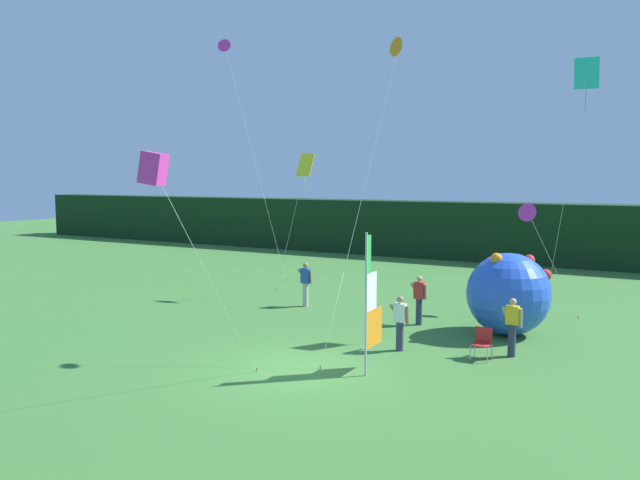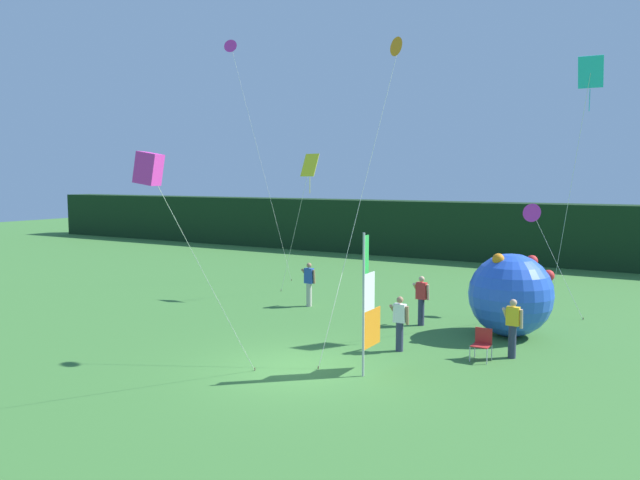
{
  "view_description": "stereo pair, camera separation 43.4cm",
  "coord_description": "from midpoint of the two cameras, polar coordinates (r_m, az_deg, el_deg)",
  "views": [
    {
      "loc": [
        8.43,
        -13.78,
        5.09
      ],
      "look_at": [
        -0.6,
        2.24,
        3.25
      ],
      "focal_mm": 34.66,
      "sensor_mm": 36.0,
      "label": 1
    },
    {
      "loc": [
        8.81,
        -13.57,
        5.09
      ],
      "look_at": [
        -0.6,
        2.24,
        3.25
      ],
      "focal_mm": 34.66,
      "sensor_mm": 36.0,
      "label": 2
    }
  ],
  "objects": [
    {
      "name": "person_far_left",
      "position": [
        18.5,
        6.72,
        -7.5
      ],
      "size": [
        0.55,
        0.48,
        1.64
      ],
      "color": "#2D334C",
      "rests_on": "ground"
    },
    {
      "name": "person_near_banner",
      "position": [
        18.53,
        16.68,
        -7.58
      ],
      "size": [
        0.55,
        0.48,
        1.7
      ],
      "color": "#2D334C",
      "rests_on": "ground"
    },
    {
      "name": "person_far_right",
      "position": [
        21.78,
        8.58,
        -5.37
      ],
      "size": [
        0.55,
        0.48,
        1.73
      ],
      "color": "#2D334C",
      "rests_on": "ground"
    },
    {
      "name": "kite_magenta_delta_3",
      "position": [
        31.41,
        -9.13,
        17.03
      ],
      "size": [
        2.88,
        1.69,
        11.74
      ],
      "color": "brown",
      "rests_on": "ground"
    },
    {
      "name": "kite_orange_delta_4",
      "position": [
        18.81,
        6.5,
        16.94
      ],
      "size": [
        1.19,
        3.35,
        9.16
      ],
      "color": "brown",
      "rests_on": "ground"
    },
    {
      "name": "banner_flag",
      "position": [
        16.17,
        3.95,
        -6.09
      ],
      "size": [
        0.06,
        1.03,
        3.72
      ],
      "color": "#B7B7BC",
      "rests_on": "ground"
    },
    {
      "name": "ground_plane",
      "position": [
        16.95,
        -2.76,
        -11.76
      ],
      "size": [
        120.0,
        120.0,
        0.0
      ],
      "primitive_type": "plane",
      "color": "#3D7533"
    },
    {
      "name": "distant_treeline",
      "position": [
        39.19,
        16.58,
        0.67
      ],
      "size": [
        80.0,
        2.4,
        3.61
      ],
      "primitive_type": "cube",
      "color": "black",
      "rests_on": "ground"
    },
    {
      "name": "inflatable_balloon",
      "position": [
        20.98,
        16.44,
        -4.78
      ],
      "size": [
        2.69,
        2.69,
        2.73
      ],
      "color": "blue",
      "rests_on": "ground"
    },
    {
      "name": "person_mid_field",
      "position": [
        24.61,
        -1.84,
        -4.0
      ],
      "size": [
        0.55,
        0.48,
        1.75
      ],
      "color": "#B7B2A3",
      "rests_on": "ground"
    },
    {
      "name": "kite_magenta_box_5",
      "position": [
        13.72,
        -15.97,
        6.28
      ],
      "size": [
        0.67,
        3.61,
        5.67
      ],
      "color": "brown",
      "rests_on": "ground"
    },
    {
      "name": "kite_magenta_delta_0",
      "position": [
        24.62,
        18.21,
        2.36
      ],
      "size": [
        2.34,
        0.59,
        4.15
      ],
      "color": "brown",
      "rests_on": "ground"
    },
    {
      "name": "folding_chair",
      "position": [
        18.18,
        14.09,
        -9.04
      ],
      "size": [
        0.51,
        0.51,
        0.89
      ],
      "color": "#BCBCC1",
      "rests_on": "ground"
    },
    {
      "name": "kite_yellow_diamond_1",
      "position": [
        26.43,
        -1.92,
        6.52
      ],
      "size": [
        2.14,
        0.58,
        6.14
      ],
      "color": "brown",
      "rests_on": "ground"
    },
    {
      "name": "kite_cyan_diamond_2",
      "position": [
        22.15,
        22.72,
        13.04
      ],
      "size": [
        1.83,
        2.78,
        8.91
      ],
      "color": "brown",
      "rests_on": "ground"
    }
  ]
}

